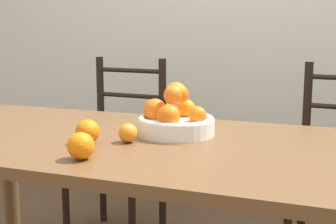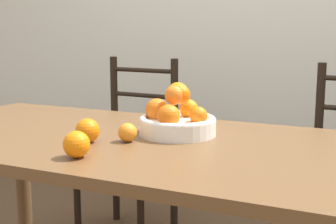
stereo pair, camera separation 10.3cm
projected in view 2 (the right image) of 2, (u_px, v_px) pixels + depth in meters
The scene contains 6 objects.
dining_table at pixel (160, 167), 1.55m from camera, with size 1.97×0.84×0.75m.
fruit_bowl at pixel (177, 119), 1.61m from camera, with size 0.27×0.27×0.18m.
orange_loose_0 at pixel (88, 131), 1.51m from camera, with size 0.08×0.08×0.08m.
orange_loose_1 at pixel (77, 144), 1.33m from camera, with size 0.08×0.08×0.08m.
orange_loose_2 at pixel (127, 132), 1.52m from camera, with size 0.06×0.06×0.06m.
chair_left at pixel (131, 151), 2.48m from camera, with size 0.44×0.42×0.96m.
Camera 2 is at (0.65, -1.35, 1.11)m, focal length 50.00 mm.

